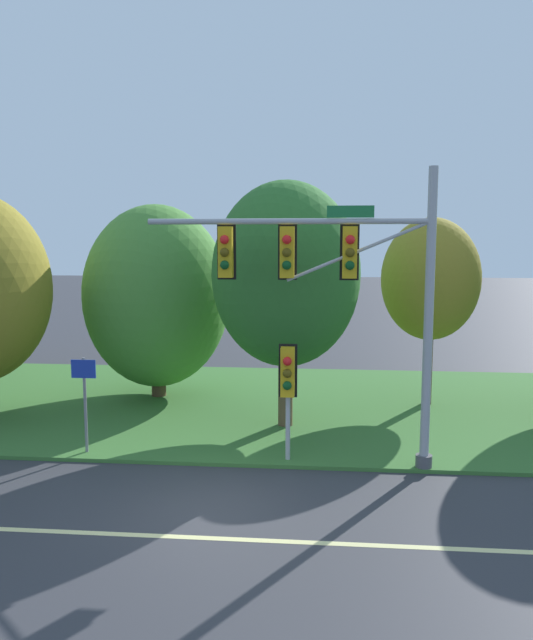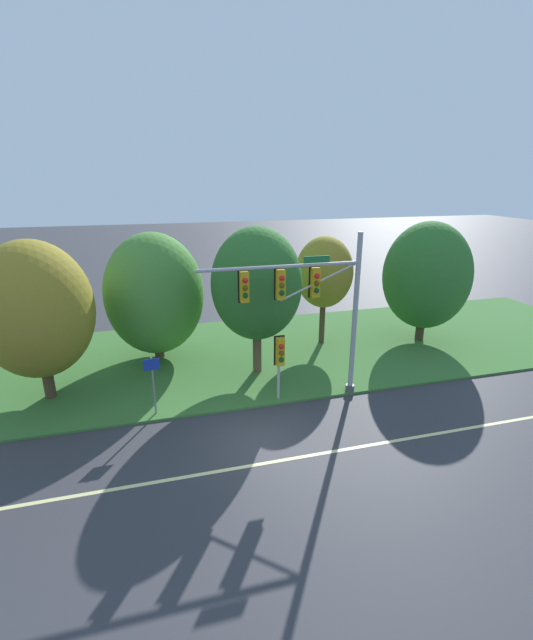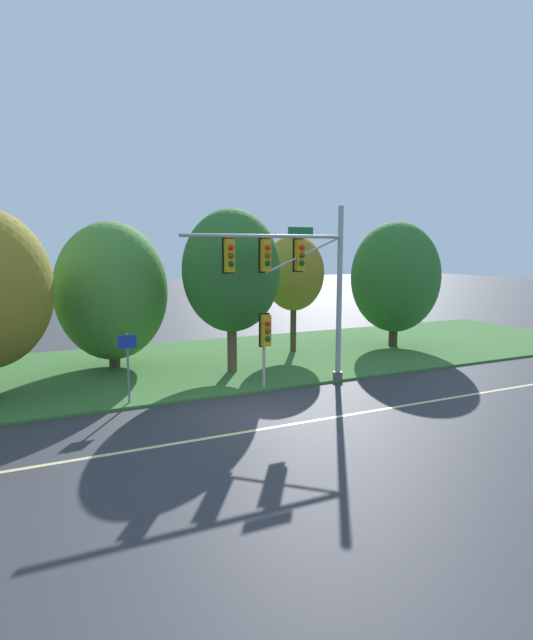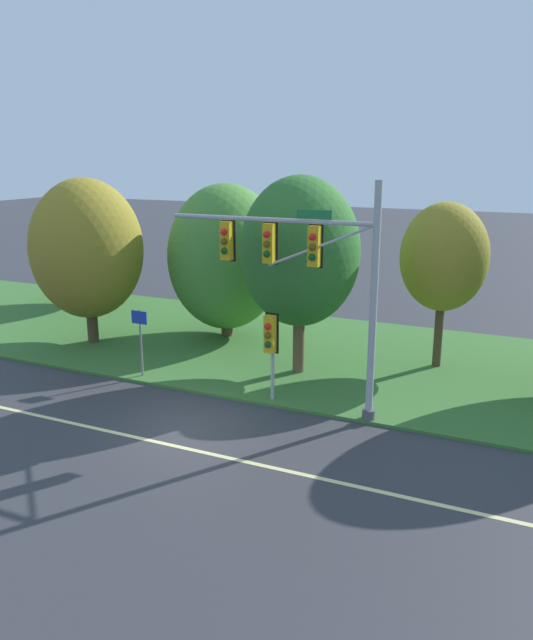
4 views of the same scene
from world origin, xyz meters
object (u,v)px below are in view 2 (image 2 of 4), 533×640
traffic_signal_mast (310,298)px  tree_left_of_mast (36,310)px  route_sign_post (153,378)px  tree_mid_verge (257,284)px  tree_behind_signpost (155,294)px  tree_right_far (426,276)px  tree_tall_centre (324,273)px  pedestrian_signal_near_kerb (280,355)px

traffic_signal_mast → tree_left_of_mast: 11.45m
route_sign_post → tree_mid_verge: bearing=29.4°
tree_behind_signpost → tree_right_far: (15.17, -1.35, 0.36)m
tree_left_of_mast → route_sign_post: bearing=-31.0°
traffic_signal_mast → tree_tall_centre: (3.09, 5.96, -0.37)m
route_sign_post → tree_mid_verge: size_ratio=0.35×
traffic_signal_mast → tree_mid_verge: size_ratio=1.00×
tree_behind_signpost → tree_tall_centre: bearing=-1.9°
traffic_signal_mast → route_sign_post: traffic_signal_mast is taller
tree_tall_centre → route_sign_post: bearing=-149.6°
traffic_signal_mast → tree_tall_centre: traffic_signal_mast is taller
pedestrian_signal_near_kerb → tree_right_far: (10.24, 4.84, 1.77)m
tree_behind_signpost → tree_tall_centre: 9.32m
tree_mid_verge → tree_tall_centre: bearing=31.4°
pedestrian_signal_near_kerb → traffic_signal_mast: bearing=-3.2°
tree_left_of_mast → tree_mid_verge: (9.53, 0.14, 0.46)m
pedestrian_signal_near_kerb → tree_right_far: tree_right_far is taller
tree_behind_signpost → traffic_signal_mast: bearing=-45.3°
traffic_signal_mast → tree_tall_centre: 6.72m
tree_tall_centre → traffic_signal_mast: bearing=-117.4°
pedestrian_signal_near_kerb → tree_tall_centre: 7.61m
traffic_signal_mast → tree_mid_verge: tree_mid_verge is taller
tree_mid_verge → tree_behind_signpost: bearing=146.4°
route_sign_post → tree_behind_signpost: tree_behind_signpost is taller
tree_left_of_mast → tree_behind_signpost: (4.84, 3.25, -0.50)m
tree_behind_signpost → tree_tall_centre: size_ratio=1.08×
tree_mid_verge → tree_tall_centre: (4.60, 2.81, -0.30)m
tree_tall_centre → tree_right_far: 5.99m
tree_left_of_mast → tree_right_far: tree_right_far is taller
route_sign_post → tree_left_of_mast: bearing=149.0°
traffic_signal_mast → tree_right_far: bearing=28.7°
tree_tall_centre → tree_right_far: (5.89, -1.05, -0.30)m
traffic_signal_mast → tree_tall_centre: bearing=62.6°
tree_left_of_mast → tree_right_far: (20.02, 1.90, -0.14)m
tree_left_of_mast → tree_mid_verge: bearing=0.8°
traffic_signal_mast → tree_behind_signpost: bearing=134.7°
tree_left_of_mast → pedestrian_signal_near_kerb: bearing=-16.8°
traffic_signal_mast → tree_mid_verge: bearing=115.5°
pedestrian_signal_near_kerb → route_sign_post: (-5.28, 0.24, -0.52)m
traffic_signal_mast → pedestrian_signal_near_kerb: size_ratio=2.43×
tree_left_of_mast → tree_behind_signpost: 5.85m
route_sign_post → tree_mid_verge: (5.04, 2.84, 2.89)m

